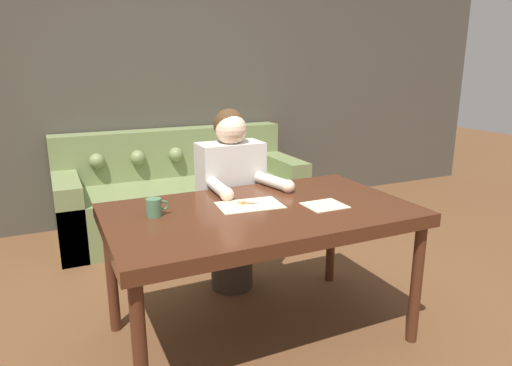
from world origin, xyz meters
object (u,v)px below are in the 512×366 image
(dining_table, at_px, (261,221))
(mug, at_px, (154,207))
(couch, at_px, (182,195))
(person, at_px, (232,201))
(scissors, at_px, (250,204))

(dining_table, bearing_deg, mug, 167.95)
(couch, height_order, person, person)
(person, height_order, scissors, person)
(couch, relative_size, person, 1.77)
(mug, bearing_deg, couch, 70.34)
(dining_table, bearing_deg, scissors, 103.31)
(scissors, relative_size, mug, 1.76)
(dining_table, distance_m, mug, 0.55)
(person, height_order, mug, person)
(couch, bearing_deg, mug, -109.66)
(couch, relative_size, scissors, 10.74)
(dining_table, xyz_separation_m, couch, (0.10, 1.86, -0.37))
(scissors, xyz_separation_m, mug, (-0.51, 0.02, 0.04))
(scissors, bearing_deg, dining_table, -76.69)
(person, relative_size, scissors, 6.05)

